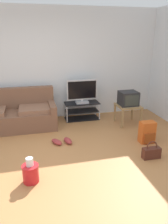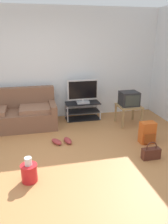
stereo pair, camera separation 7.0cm
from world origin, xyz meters
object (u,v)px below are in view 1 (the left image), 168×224
(cleaning_bucket, at_px, (31,172))
(tv_stand, at_px, (82,111))
(side_table, at_px, (128,108))
(flat_tv, at_px, (82,92))
(handbag, at_px, (151,152))
(couch, at_px, (13,115))
(sneakers_pair, at_px, (62,141))
(crt_tv, at_px, (128,98))
(backpack, at_px, (147,132))

(cleaning_bucket, bearing_deg, tv_stand, 60.51)
(side_table, relative_size, cleaning_bucket, 1.35)
(flat_tv, xyz_separation_m, handbag, (0.73, -2.15, -0.61))
(couch, relative_size, sneakers_pair, 4.37)
(handbag, bearing_deg, tv_stand, 108.72)
(cleaning_bucket, distance_m, sneakers_pair, 1.27)
(crt_tv, bearing_deg, backpack, -91.93)
(couch, distance_m, cleaning_bucket, 2.20)
(tv_stand, distance_m, sneakers_pair, 1.43)
(handbag, height_order, sneakers_pair, handbag)
(backpack, xyz_separation_m, cleaning_bucket, (-2.28, -0.75, -0.05))
(handbag, bearing_deg, side_table, 80.65)
(flat_tv, height_order, side_table, flat_tv)
(handbag, xyz_separation_m, sneakers_pair, (-1.43, 0.93, -0.06))
(couch, distance_m, side_table, 2.69)
(cleaning_bucket, bearing_deg, flat_tv, 60.27)
(tv_stand, xyz_separation_m, sneakers_pair, (-0.69, -1.24, -0.17))
(crt_tv, relative_size, backpack, 0.95)
(flat_tv, bearing_deg, couch, -174.82)
(flat_tv, distance_m, backpack, 1.91)
(tv_stand, height_order, side_table, side_table)
(tv_stand, relative_size, backpack, 1.97)
(sneakers_pair, bearing_deg, tv_stand, 60.79)
(side_table, relative_size, backpack, 1.21)
(backpack, relative_size, handbag, 1.34)
(sneakers_pair, bearing_deg, side_table, 21.33)
(cleaning_bucket, bearing_deg, sneakers_pair, 60.20)
(flat_tv, distance_m, handbag, 2.35)
(side_table, distance_m, crt_tv, 0.24)
(crt_tv, bearing_deg, flat_tv, 151.41)
(tv_stand, height_order, cleaning_bucket, tv_stand)
(crt_tv, height_order, sneakers_pair, crt_tv)
(couch, bearing_deg, backpack, -28.36)
(backpack, relative_size, sneakers_pair, 0.99)
(flat_tv, distance_m, cleaning_bucket, 2.73)
(side_table, xyz_separation_m, sneakers_pair, (-1.69, -0.66, -0.35))
(tv_stand, distance_m, backpack, 1.86)
(side_table, height_order, backpack, side_table)
(couch, relative_size, flat_tv, 2.52)
(side_table, bearing_deg, cleaning_bucket, -142.82)
(flat_tv, relative_size, sneakers_pair, 1.73)
(flat_tv, bearing_deg, sneakers_pair, -119.66)
(crt_tv, xyz_separation_m, handbag, (-0.26, -1.60, -0.52))
(couch, bearing_deg, sneakers_pair, -47.78)
(tv_stand, xyz_separation_m, side_table, (1.00, -0.58, 0.18))
(side_table, bearing_deg, crt_tv, 90.00)
(flat_tv, height_order, sneakers_pair, flat_tv)
(couch, xyz_separation_m, backpack, (2.62, -1.42, -0.11))
(couch, xyz_separation_m, side_table, (2.66, -0.41, 0.08))
(tv_stand, bearing_deg, flat_tv, -90.00)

